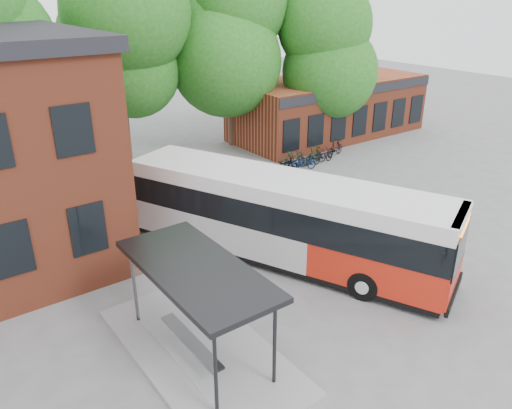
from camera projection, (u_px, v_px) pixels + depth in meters
ground at (295, 286)px, 17.87m from camera, size 100.00×100.00×0.00m
shop_row at (329, 107)px, 35.55m from camera, size 14.00×6.20×4.00m
bus_shelter at (198, 310)px, 14.11m from camera, size 3.60×7.00×2.90m
bike_rail at (305, 161)px, 30.22m from camera, size 5.20×0.10×0.38m
tree_1 at (120, 74)px, 28.89m from camera, size 7.92×7.92×10.40m
tree_2 at (230, 61)px, 31.83m from camera, size 7.92×7.92×11.00m
tree_3 at (330, 76)px, 31.94m from camera, size 7.04×7.04×9.28m
city_bus at (282, 219)px, 19.16m from camera, size 7.83×13.08×3.32m
bicycle_0 at (284, 165)px, 28.74m from camera, size 1.81×1.11×0.90m
bicycle_1 at (296, 160)px, 29.39m from camera, size 1.63×0.76×0.94m
bicycle_2 at (303, 163)px, 29.06m from camera, size 1.77×0.94×0.89m
bicycle_3 at (292, 160)px, 29.42m from camera, size 1.74×0.76×1.01m
bicycle_4 at (315, 157)px, 30.07m from camera, size 1.79×0.72×0.92m
bicycle_5 at (314, 155)px, 30.18m from camera, size 1.77×0.96×1.02m
bicycle_6 at (323, 156)px, 30.30m from camera, size 1.68×0.68×0.86m
bicycle_7 at (335, 148)px, 31.47m from camera, size 1.79×0.92×1.04m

